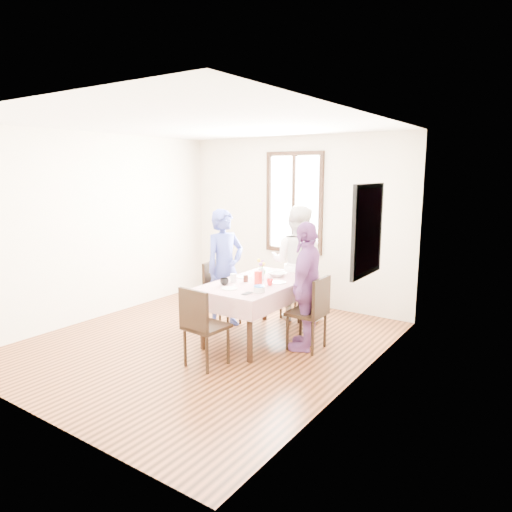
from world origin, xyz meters
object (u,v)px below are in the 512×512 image
(person_far, at_px, (297,263))
(person_right, at_px, (306,286))
(chair_near, at_px, (206,326))
(person_left, at_px, (224,269))
(chair_far, at_px, (297,288))
(dining_table, at_px, (258,310))
(chair_right, at_px, (307,313))
(chair_left, at_px, (223,294))

(person_far, bearing_deg, person_right, 113.66)
(chair_near, bearing_deg, person_right, 61.95)
(person_left, bearing_deg, chair_far, -20.19)
(dining_table, relative_size, chair_near, 1.65)
(chair_near, relative_size, person_left, 0.55)
(chair_far, distance_m, person_far, 0.38)
(dining_table, distance_m, person_left, 0.81)
(dining_table, bearing_deg, chair_right, 3.92)
(chair_right, distance_m, chair_far, 1.20)
(person_right, bearing_deg, chair_far, -161.44)
(person_left, relative_size, person_far, 0.98)
(chair_near, bearing_deg, person_far, 93.67)
(dining_table, distance_m, chair_left, 0.70)
(dining_table, height_order, chair_near, chair_near)
(chair_far, height_order, person_left, person_left)
(chair_left, height_order, person_left, person_left)
(dining_table, height_order, chair_far, chair_far)
(dining_table, distance_m, chair_far, 1.03)
(person_left, bearing_deg, dining_table, -85.31)
(chair_near, xyz_separation_m, person_far, (0.00, 2.04, 0.38))
(chair_right, bearing_deg, person_left, 85.25)
(chair_far, bearing_deg, chair_near, 99.51)
(chair_far, height_order, person_right, person_right)
(dining_table, relative_size, person_right, 0.95)
(chair_right, distance_m, person_right, 0.33)
(chair_near, xyz_separation_m, person_left, (-0.67, 1.17, 0.37))
(person_left, bearing_deg, chair_right, -77.36)
(person_left, bearing_deg, person_far, -20.78)
(person_right, bearing_deg, dining_table, -101.51)
(person_right, bearing_deg, chair_near, -47.25)
(chair_near, distance_m, person_far, 2.08)
(chair_left, distance_m, person_left, 0.37)
(dining_table, height_order, person_right, person_right)
(person_left, height_order, person_far, person_far)
(chair_near, distance_m, person_left, 1.39)
(chair_far, distance_m, person_left, 1.17)
(person_far, xyz_separation_m, person_right, (0.67, -0.96, -0.05))
(chair_left, height_order, chair_near, same)
(chair_left, height_order, chair_right, same)
(chair_near, xyz_separation_m, person_right, (0.67, 1.08, 0.33))
(dining_table, bearing_deg, chair_left, 168.39)
(chair_left, relative_size, chair_far, 1.00)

